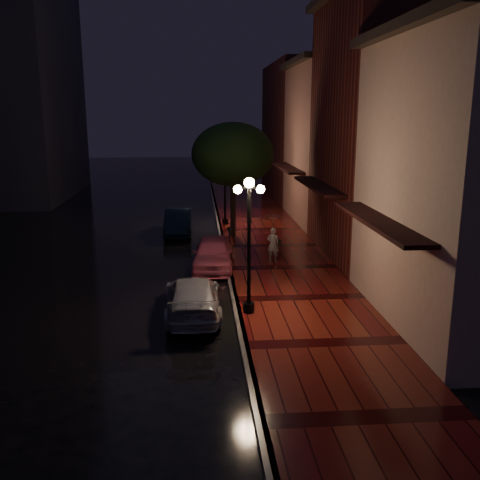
# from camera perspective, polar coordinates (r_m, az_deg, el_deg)

# --- Properties ---
(ground) EXTENTS (120.00, 120.00, 0.00)m
(ground) POSITION_cam_1_polar(r_m,az_deg,el_deg) (21.98, -1.24, -3.42)
(ground) COLOR black
(ground) RESTS_ON ground
(sidewalk) EXTENTS (4.50, 60.00, 0.15)m
(sidewalk) POSITION_cam_1_polar(r_m,az_deg,el_deg) (22.20, 4.58, -3.09)
(sidewalk) COLOR #490D0D
(sidewalk) RESTS_ON ground
(curb) EXTENTS (0.25, 60.00, 0.15)m
(curb) POSITION_cam_1_polar(r_m,az_deg,el_deg) (21.96, -1.24, -3.23)
(curb) COLOR #595451
(curb) RESTS_ON ground
(storefront_near) EXTENTS (5.00, 8.00, 8.50)m
(storefront_near) POSITION_cam_1_polar(r_m,az_deg,el_deg) (17.25, 24.00, 5.25)
(storefront_near) COLOR gray
(storefront_near) RESTS_ON ground
(storefront_mid) EXTENTS (5.00, 8.00, 11.00)m
(storefront_mid) POSITION_cam_1_polar(r_m,az_deg,el_deg) (24.46, 15.31, 10.91)
(storefront_mid) COLOR #511914
(storefront_mid) RESTS_ON ground
(storefront_far) EXTENTS (5.00, 8.00, 9.00)m
(storefront_far) POSITION_cam_1_polar(r_m,az_deg,el_deg) (32.14, 10.36, 9.84)
(storefront_far) COLOR #8C5951
(storefront_far) RESTS_ON ground
(storefront_extra) EXTENTS (5.00, 12.00, 10.00)m
(storefront_extra) POSITION_cam_1_polar(r_m,az_deg,el_deg) (41.86, 6.84, 11.41)
(storefront_extra) COLOR #511914
(storefront_extra) RESTS_ON ground
(streetlamp_near) EXTENTS (0.96, 0.36, 4.31)m
(streetlamp_near) POSITION_cam_1_polar(r_m,az_deg,el_deg) (16.52, 0.97, 0.27)
(streetlamp_near) COLOR black
(streetlamp_near) RESTS_ON sidewalk
(streetlamp_far) EXTENTS (0.96, 0.36, 4.31)m
(streetlamp_far) POSITION_cam_1_polar(r_m,az_deg,el_deg) (30.29, -1.62, 6.24)
(streetlamp_far) COLOR black
(streetlamp_far) RESTS_ON sidewalk
(street_tree) EXTENTS (4.16, 4.16, 5.80)m
(street_tree) POSITION_cam_1_polar(r_m,az_deg,el_deg) (27.15, -0.75, 8.91)
(street_tree) COLOR black
(street_tree) RESTS_ON sidewalk
(pink_car) EXTENTS (1.92, 4.12, 1.37)m
(pink_car) POSITION_cam_1_polar(r_m,az_deg,el_deg) (22.24, -2.86, -1.41)
(pink_car) COLOR #CE5570
(pink_car) RESTS_ON ground
(navy_car) EXTENTS (1.46, 4.08, 1.34)m
(navy_car) POSITION_cam_1_polar(r_m,az_deg,el_deg) (28.89, -6.58, 1.93)
(navy_car) COLOR black
(navy_car) RESTS_ON ground
(silver_car) EXTENTS (1.82, 4.30, 1.24)m
(silver_car) POSITION_cam_1_polar(r_m,az_deg,el_deg) (17.26, -5.07, -6.06)
(silver_car) COLOR #9C9DA3
(silver_car) RESTS_ON ground
(woman_with_umbrella) EXTENTS (0.86, 0.88, 2.07)m
(woman_with_umbrella) POSITION_cam_1_polar(r_m,az_deg,el_deg) (22.69, 3.57, 1.05)
(woman_with_umbrella) COLOR silver
(woman_with_umbrella) RESTS_ON sidewalk
(parking_meter) EXTENTS (0.15, 0.13, 1.37)m
(parking_meter) POSITION_cam_1_polar(r_m,az_deg,el_deg) (23.46, -1.14, 0.13)
(parking_meter) COLOR black
(parking_meter) RESTS_ON sidewalk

